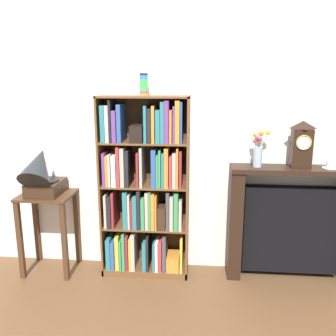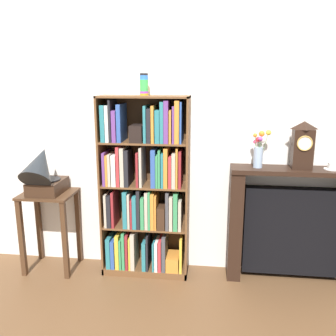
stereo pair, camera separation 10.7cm
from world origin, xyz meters
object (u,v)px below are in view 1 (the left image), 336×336
at_px(teacup_with_saucer, 330,165).
at_px(mantel_clock, 302,144).
at_px(fireplace_mantel, 292,224).
at_px(gramophone, 41,173).
at_px(flower_vase, 259,150).
at_px(side_table_left, 48,217).
at_px(bookshelf, 145,193).
at_px(cup_stack, 144,84).

bearing_deg(teacup_with_saucer, mantel_clock, -179.52).
bearing_deg(fireplace_mantel, gramophone, -175.69).
xyz_separation_m(mantel_clock, flower_vase, (-0.36, 0.01, -0.05)).
xyz_separation_m(side_table_left, mantel_clock, (2.28, 0.07, 0.72)).
bearing_deg(bookshelf, flower_vase, 1.51).
bearing_deg(bookshelf, cup_stack, 90.02).
xyz_separation_m(bookshelf, side_table_left, (-0.91, -0.05, -0.25)).
height_order(flower_vase, teacup_with_saucer, flower_vase).
distance_m(cup_stack, teacup_with_saucer, 1.76).
height_order(mantel_clock, teacup_with_saucer, mantel_clock).
height_order(cup_stack, flower_vase, cup_stack).
xyz_separation_m(bookshelf, gramophone, (-0.91, -0.12, 0.20)).
xyz_separation_m(side_table_left, gramophone, (-0.00, -0.08, 0.45)).
bearing_deg(side_table_left, bookshelf, 2.86).
xyz_separation_m(cup_stack, fireplace_mantel, (1.34, 0.01, -1.24)).
bearing_deg(fireplace_mantel, teacup_with_saucer, -4.78).
bearing_deg(flower_vase, gramophone, -175.53).
xyz_separation_m(cup_stack, flower_vase, (1.01, -0.01, -0.56)).
height_order(fireplace_mantel, flower_vase, flower_vase).
bearing_deg(teacup_with_saucer, fireplace_mantel, 175.22).
relative_size(gramophone, flower_vase, 1.56).
relative_size(cup_stack, teacup_with_saucer, 1.41).
bearing_deg(teacup_with_saucer, bookshelf, -179.18).
relative_size(gramophone, teacup_with_saucer, 3.88).
relative_size(side_table_left, fireplace_mantel, 0.67).
height_order(bookshelf, mantel_clock, bookshelf).
distance_m(side_table_left, teacup_with_saucer, 2.59).
height_order(bookshelf, flower_vase, bookshelf).
distance_m(cup_stack, side_table_left, 1.53).
distance_m(bookshelf, cup_stack, 0.97).
relative_size(bookshelf, mantel_clock, 4.08).
bearing_deg(side_table_left, teacup_with_saucer, 1.56).
distance_m(fireplace_mantel, mantel_clock, 0.74).
distance_m(side_table_left, gramophone, 0.46).
xyz_separation_m(gramophone, fireplace_mantel, (2.26, 0.17, -0.47)).
bearing_deg(cup_stack, gramophone, -170.30).
distance_m(side_table_left, fireplace_mantel, 2.26).
height_order(gramophone, flower_vase, flower_vase).
bearing_deg(mantel_clock, gramophone, -176.37).
relative_size(side_table_left, mantel_clock, 1.88).
height_order(side_table_left, mantel_clock, mantel_clock).
bearing_deg(cup_stack, fireplace_mantel, 0.59).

